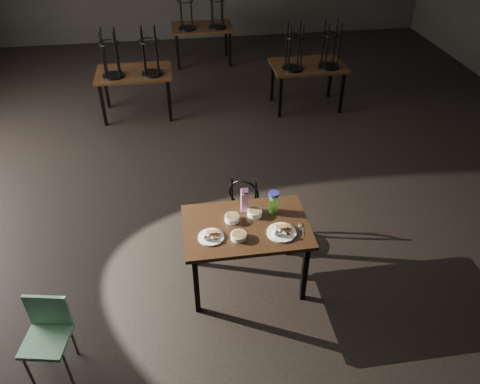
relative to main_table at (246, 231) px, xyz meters
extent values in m
plane|color=black|center=(0.40, 1.72, -0.67)|extent=(12.00, 12.00, 0.00)
cube|color=black|center=(0.00, 0.00, 0.06)|extent=(1.20, 0.80, 0.04)
cube|color=black|center=(-0.52, -0.32, -0.32)|extent=(0.05, 0.05, 0.71)
cube|color=black|center=(0.52, -0.32, -0.32)|extent=(0.05, 0.05, 0.71)
cube|color=black|center=(-0.52, 0.32, -0.32)|extent=(0.05, 0.05, 0.71)
cube|color=black|center=(0.52, 0.32, -0.32)|extent=(0.05, 0.05, 0.71)
cylinder|color=white|center=(-0.35, -0.12, 0.09)|extent=(0.24, 0.24, 0.01)
cube|color=#9A6236|center=(-0.34, -0.09, 0.14)|extent=(0.09, 0.09, 0.04)
cube|color=#9A6236|center=(-0.31, -0.09, 0.14)|extent=(0.10, 0.10, 0.03)
ellipsoid|color=white|center=(-0.41, -0.16, 0.12)|extent=(0.05, 0.05, 0.06)
ellipsoid|color=white|center=(-0.37, -0.16, 0.12)|extent=(0.05, 0.05, 0.06)
cylinder|color=white|center=(0.31, -0.16, 0.09)|extent=(0.28, 0.28, 0.02)
cube|color=#9A6236|center=(0.31, -0.12, 0.14)|extent=(0.10, 0.10, 0.05)
cube|color=#9A6236|center=(0.35, -0.12, 0.14)|extent=(0.12, 0.12, 0.03)
ellipsoid|color=white|center=(0.24, -0.20, 0.13)|extent=(0.05, 0.05, 0.07)
ellipsoid|color=white|center=(0.28, -0.20, 0.13)|extent=(0.05, 0.05, 0.07)
cylinder|color=white|center=(-0.12, 0.09, 0.11)|extent=(0.14, 0.14, 0.06)
cylinder|color=brown|center=(-0.12, 0.09, 0.13)|extent=(0.12, 0.12, 0.01)
cylinder|color=white|center=(0.11, 0.14, 0.11)|extent=(0.15, 0.15, 0.06)
cylinder|color=brown|center=(0.11, 0.14, 0.13)|extent=(0.12, 0.12, 0.01)
cylinder|color=white|center=(-0.10, -0.17, 0.10)|extent=(0.15, 0.15, 0.05)
cylinder|color=brown|center=(-0.10, -0.17, 0.12)|extent=(0.12, 0.12, 0.01)
cube|color=#7F1766|center=(0.02, 0.23, 0.19)|extent=(0.07, 0.07, 0.22)
cube|color=#7F1766|center=(0.02, 0.23, 0.32)|extent=(0.07, 0.07, 0.07)
cylinder|color=#70E342|center=(0.29, 0.17, 0.18)|extent=(0.10, 0.10, 0.20)
cylinder|color=navy|center=(0.29, 0.17, 0.29)|extent=(0.11, 0.11, 0.03)
ellipsoid|color=silver|center=(0.51, -0.08, 0.08)|extent=(0.05, 0.06, 0.01)
cube|color=silver|center=(0.51, -0.18, 0.08)|extent=(0.04, 0.13, 0.00)
cylinder|color=black|center=(0.03, 0.58, -0.27)|extent=(0.36, 0.36, 0.03)
torus|color=black|center=(0.09, 0.72, -0.09)|extent=(0.32, 0.17, 0.35)
cylinder|color=black|center=(0.13, 0.69, -0.47)|extent=(0.02, 0.02, 0.40)
cylinder|color=black|center=(-0.08, 0.69, -0.47)|extent=(0.02, 0.02, 0.40)
cylinder|color=black|center=(-0.08, 0.48, -0.47)|extent=(0.02, 0.02, 0.40)
cylinder|color=black|center=(0.13, 0.48, -0.47)|extent=(0.02, 0.02, 0.40)
cube|color=#80C798|center=(-1.77, -0.80, -0.26)|extent=(0.42, 0.42, 0.04)
cube|color=#80C798|center=(-1.74, -0.64, -0.07)|extent=(0.35, 0.10, 0.34)
cylinder|color=slate|center=(-1.92, -0.95, -0.47)|extent=(0.02, 0.02, 0.41)
cylinder|color=slate|center=(-1.62, -0.95, -0.47)|extent=(0.02, 0.02, 0.41)
cylinder|color=slate|center=(-1.92, -0.65, -0.47)|extent=(0.02, 0.02, 0.41)
cylinder|color=slate|center=(-1.62, -0.65, -0.47)|extent=(0.02, 0.02, 0.41)
cube|color=black|center=(-1.18, 3.97, 0.06)|extent=(1.20, 0.80, 0.04)
cube|color=black|center=(-1.70, 3.65, -0.32)|extent=(0.05, 0.05, 0.71)
cube|color=black|center=(-0.66, 3.65, -0.32)|extent=(0.05, 0.05, 0.71)
cube|color=black|center=(-1.70, 4.29, -0.32)|extent=(0.05, 0.05, 0.71)
cube|color=black|center=(-0.66, 4.29, -0.32)|extent=(0.05, 0.05, 0.71)
cylinder|color=black|center=(-1.48, 3.82, 0.09)|extent=(0.34, 0.34, 0.03)
torus|color=black|center=(-1.48, 3.82, 0.59)|extent=(0.32, 0.32, 0.02)
cylinder|color=black|center=(-1.38, 3.92, 0.46)|extent=(0.03, 0.03, 0.70)
cylinder|color=black|center=(-1.58, 3.92, 0.46)|extent=(0.03, 0.03, 0.70)
cylinder|color=black|center=(-1.58, 3.72, 0.46)|extent=(0.03, 0.03, 0.70)
cylinder|color=black|center=(-1.38, 3.72, 0.46)|extent=(0.03, 0.03, 0.70)
cylinder|color=black|center=(-0.88, 3.82, 0.09)|extent=(0.34, 0.34, 0.03)
torus|color=black|center=(-0.88, 3.82, 0.59)|extent=(0.32, 0.32, 0.02)
cylinder|color=black|center=(-0.78, 3.92, 0.46)|extent=(0.03, 0.03, 0.70)
cylinder|color=black|center=(-0.98, 3.92, 0.46)|extent=(0.03, 0.03, 0.70)
cylinder|color=black|center=(-0.98, 3.72, 0.46)|extent=(0.03, 0.03, 0.70)
cylinder|color=black|center=(-0.78, 3.72, 0.46)|extent=(0.03, 0.03, 0.70)
cube|color=black|center=(1.65, 3.85, 0.06)|extent=(1.20, 0.80, 0.04)
cube|color=black|center=(1.13, 3.53, -0.32)|extent=(0.05, 0.05, 0.71)
cube|color=black|center=(2.17, 3.53, -0.32)|extent=(0.05, 0.05, 0.71)
cube|color=black|center=(1.13, 4.17, -0.32)|extent=(0.05, 0.05, 0.71)
cube|color=black|center=(2.17, 4.17, -0.32)|extent=(0.05, 0.05, 0.71)
cylinder|color=black|center=(1.35, 3.70, 0.09)|extent=(0.34, 0.34, 0.03)
torus|color=black|center=(1.35, 3.70, 0.59)|extent=(0.32, 0.32, 0.02)
cylinder|color=black|center=(1.45, 3.80, 0.46)|extent=(0.03, 0.03, 0.70)
cylinder|color=black|center=(1.25, 3.80, 0.46)|extent=(0.03, 0.03, 0.70)
cylinder|color=black|center=(1.25, 3.60, 0.46)|extent=(0.03, 0.03, 0.70)
cylinder|color=black|center=(1.45, 3.60, 0.46)|extent=(0.03, 0.03, 0.70)
cylinder|color=black|center=(1.95, 3.70, 0.09)|extent=(0.34, 0.34, 0.03)
torus|color=black|center=(1.95, 3.70, 0.59)|extent=(0.32, 0.32, 0.02)
cylinder|color=black|center=(2.05, 3.80, 0.46)|extent=(0.03, 0.03, 0.70)
cylinder|color=black|center=(1.85, 3.80, 0.46)|extent=(0.03, 0.03, 0.70)
cylinder|color=black|center=(1.85, 3.60, 0.46)|extent=(0.03, 0.03, 0.70)
cylinder|color=black|center=(2.05, 3.60, 0.46)|extent=(0.03, 0.03, 0.70)
cube|color=black|center=(0.09, 6.16, 0.06)|extent=(1.20, 0.80, 0.04)
cube|color=black|center=(-0.43, 5.84, -0.32)|extent=(0.05, 0.05, 0.71)
cube|color=black|center=(0.61, 5.84, -0.32)|extent=(0.05, 0.05, 0.71)
cube|color=black|center=(-0.43, 6.48, -0.32)|extent=(0.05, 0.05, 0.71)
cube|color=black|center=(0.61, 6.48, -0.32)|extent=(0.05, 0.05, 0.71)
cylinder|color=black|center=(-0.21, 6.01, 0.09)|extent=(0.34, 0.34, 0.03)
torus|color=black|center=(-0.21, 6.01, 0.59)|extent=(0.32, 0.32, 0.02)
cylinder|color=black|center=(-0.11, 6.11, 0.46)|extent=(0.03, 0.03, 0.70)
cylinder|color=black|center=(-0.31, 6.11, 0.46)|extent=(0.03, 0.03, 0.70)
cylinder|color=black|center=(-0.31, 5.91, 0.46)|extent=(0.03, 0.03, 0.70)
cylinder|color=black|center=(-0.11, 5.91, 0.46)|extent=(0.03, 0.03, 0.70)
cylinder|color=black|center=(0.39, 6.01, 0.09)|extent=(0.34, 0.34, 0.03)
torus|color=black|center=(0.39, 6.01, 0.59)|extent=(0.32, 0.32, 0.02)
cylinder|color=black|center=(0.49, 6.11, 0.46)|extent=(0.03, 0.03, 0.70)
cylinder|color=black|center=(0.29, 6.11, 0.46)|extent=(0.03, 0.03, 0.70)
cylinder|color=black|center=(0.29, 5.91, 0.46)|extent=(0.03, 0.03, 0.70)
cylinder|color=black|center=(0.49, 5.91, 0.46)|extent=(0.03, 0.03, 0.70)
camera|label=1|loc=(-0.56, -3.33, 2.98)|focal=35.00mm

